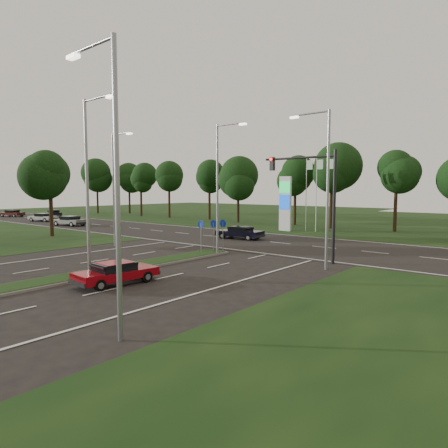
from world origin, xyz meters
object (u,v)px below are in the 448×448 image
Objects in this scene: far_car_a at (70,221)px; far_car_b at (43,217)px; red_sedan at (116,272)px; far_car_d at (12,213)px; far_car_c at (53,213)px; navy_sedan at (240,232)px.

far_car_b is at bearing 71.78° from far_car_a.
red_sedan is at bearing -126.79° from far_car_a.
far_car_a reaches higher than far_car_d.
far_car_b reaches higher than far_car_d.
far_car_a is at bearing -112.76° from far_car_b.
far_car_a is 1.04× the size of far_car_c.
far_car_d is at bearing 68.59° from far_car_b.
far_car_b is 13.71m from far_car_d.
red_sedan is 0.91× the size of far_car_b.
far_car_a is 9.45m from far_car_b.
far_car_a is at bearing 90.41° from navy_sedan.
far_car_b is at bearing -110.80° from far_car_c.
navy_sedan reaches higher than red_sedan.
far_car_b is 1.03× the size of far_car_d.
far_car_b reaches higher than navy_sedan.
far_car_b is at bearing 162.70° from red_sedan.
far_car_c is at bearing 39.01° from far_car_b.
far_car_d is at bearing 166.52° from red_sedan.
far_car_d is (-5.74, -4.23, -0.03)m from far_car_c.
far_car_a reaches higher than far_car_b.
navy_sedan is 1.01× the size of far_car_b.
far_car_c is 7.13m from far_car_d.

